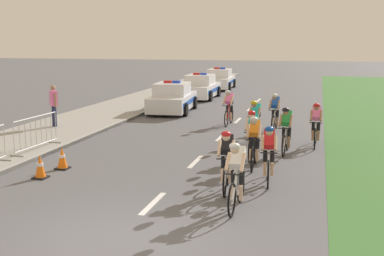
{
  "coord_description": "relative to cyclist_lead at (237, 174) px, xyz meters",
  "views": [
    {
      "loc": [
        3.48,
        -8.0,
        3.6
      ],
      "look_at": [
        -0.0,
        5.75,
        1.1
      ],
      "focal_mm": 46.94,
      "sensor_mm": 36.0,
      "label": 1
    }
  ],
  "objects": [
    {
      "name": "ground_plane",
      "position": [
        -1.87,
        -2.23,
        -0.79
      ],
      "size": [
        160.0,
        160.0,
        0.0
      ],
      "primitive_type": "plane",
      "color": "#56565B"
    },
    {
      "name": "sidewalk_slab",
      "position": [
        -8.41,
        11.77,
        -0.73
      ],
      "size": [
        3.71,
        60.0,
        0.12
      ],
      "primitive_type": "cube",
      "color": "gray",
      "rests_on": "ground"
    },
    {
      "name": "kerb_edge",
      "position": [
        -6.63,
        11.77,
        -0.72
      ],
      "size": [
        0.16,
        60.0,
        0.13
      ],
      "primitive_type": "cube",
      "color": "#9E9E99",
      "rests_on": "ground"
    },
    {
      "name": "lane_markings_centre",
      "position": [
        -1.87,
        7.96,
        -0.78
      ],
      "size": [
        0.14,
        25.6,
        0.01
      ],
      "color": "white",
      "rests_on": "ground"
    },
    {
      "name": "cyclist_lead",
      "position": [
        0.0,
        0.0,
        0.0
      ],
      "size": [
        0.42,
        1.72,
        1.56
      ],
      "color": "black",
      "rests_on": "ground"
    },
    {
      "name": "cyclist_second",
      "position": [
        -0.45,
        1.27,
        0.0
      ],
      "size": [
        0.45,
        1.72,
        1.56
      ],
      "color": "black",
      "rests_on": "ground"
    },
    {
      "name": "cyclist_third",
      "position": [
        0.47,
        2.17,
        0.0
      ],
      "size": [
        0.44,
        1.72,
        1.56
      ],
      "color": "black",
      "rests_on": "ground"
    },
    {
      "name": "cyclist_fourth",
      "position": [
        -0.09,
        3.64,
        0.0
      ],
      "size": [
        0.42,
        1.72,
        1.56
      ],
      "color": "black",
      "rests_on": "ground"
    },
    {
      "name": "cyclist_fifth",
      "position": [
        -0.28,
        4.78,
        0.0
      ],
      "size": [
        0.42,
        1.72,
        1.56
      ],
      "color": "black",
      "rests_on": "ground"
    },
    {
      "name": "cyclist_sixth",
      "position": [
        0.67,
        5.73,
        0.0
      ],
      "size": [
        0.43,
        1.72,
        1.56
      ],
      "color": "black",
      "rests_on": "ground"
    },
    {
      "name": "cyclist_seventh",
      "position": [
        -0.52,
        7.28,
        0.0
      ],
      "size": [
        0.45,
        1.72,
        1.56
      ],
      "color": "black",
      "rests_on": "ground"
    },
    {
      "name": "cyclist_eighth",
      "position": [
        1.58,
        7.08,
        0.0
      ],
      "size": [
        0.42,
        1.72,
        1.56
      ],
      "color": "black",
      "rests_on": "ground"
    },
    {
      "name": "cyclist_ninth",
      "position": [
        -0.04,
        9.77,
        0.0
      ],
      "size": [
        0.43,
        1.72,
        1.56
      ],
      "color": "black",
      "rests_on": "ground"
    },
    {
      "name": "cyclist_tenth",
      "position": [
        -2.05,
        10.64,
        0.0
      ],
      "size": [
        0.42,
        1.72,
        1.56
      ],
      "color": "black",
      "rests_on": "ground"
    },
    {
      "name": "police_car_nearest",
      "position": [
        -5.5,
        13.88,
        -0.11
      ],
      "size": [
        2.26,
        4.53,
        1.59
      ],
      "color": "silver",
      "rests_on": "ground"
    },
    {
      "name": "police_car_second",
      "position": [
        -5.5,
        19.96,
        -0.11
      ],
      "size": [
        2.05,
        4.43,
        1.59
      ],
      "color": "white",
      "rests_on": "ground"
    },
    {
      "name": "police_car_third",
      "position": [
        -5.5,
        26.23,
        -0.11
      ],
      "size": [
        2.15,
        4.47,
        1.59
      ],
      "color": "white",
      "rests_on": "ground"
    },
    {
      "name": "crowd_barrier_middle",
      "position": [
        -7.13,
        3.88,
        -0.14
      ],
      "size": [
        0.6,
        2.32,
        1.07
      ],
      "color": "#B7BABF",
      "rests_on": "sidewalk_slab"
    },
    {
      "name": "traffic_cone_near",
      "position": [
        -5.32,
        2.22,
        -0.48
      ],
      "size": [
        0.36,
        0.36,
        0.64
      ],
      "color": "black",
      "rests_on": "ground"
    },
    {
      "name": "traffic_cone_far",
      "position": [
        -5.41,
        1.2,
        -0.48
      ],
      "size": [
        0.36,
        0.36,
        0.64
      ],
      "color": "black",
      "rests_on": "ground"
    },
    {
      "name": "spectator_middle",
      "position": [
        -8.75,
        7.9,
        0.3
      ],
      "size": [
        0.44,
        0.41,
        1.68
      ],
      "color": "#23284C",
      "rests_on": "sidewalk_slab"
    }
  ]
}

